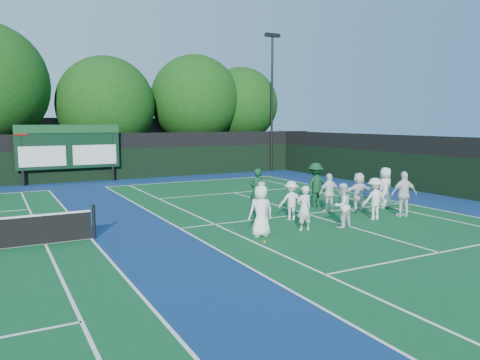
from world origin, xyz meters
name	(u,v)px	position (x,y,z in m)	size (l,w,h in m)	color
ground	(322,219)	(0.00, 0.00, 0.00)	(120.00, 120.00, 0.00)	#163D10
court_apron	(166,230)	(-6.00, 1.00, 0.00)	(34.00, 32.00, 0.01)	navy
near_court	(306,214)	(0.00, 1.00, 0.01)	(11.05, 23.85, 0.01)	#104E25
back_fence	(85,160)	(-6.00, 16.00, 1.36)	(34.00, 0.08, 3.00)	black
divider_fence_right	(455,170)	(9.00, 1.00, 1.36)	(0.08, 32.00, 3.00)	black
scoreboard	(69,147)	(-7.01, 15.59, 2.19)	(6.00, 0.21, 3.55)	black
clubhouse	(118,143)	(-2.00, 24.00, 2.00)	(18.00, 6.00, 4.00)	#515156
light_pole_right	(272,87)	(7.50, 15.70, 6.30)	(1.20, 0.30, 10.12)	black
tree_c	(108,108)	(-3.71, 19.58, 4.69)	(6.80, 6.80, 8.27)	black
tree_d	(196,102)	(3.06, 19.58, 5.22)	(6.79, 6.79, 8.79)	black
tree_e	(242,106)	(7.07, 19.58, 4.95)	(5.91, 5.91, 8.07)	black
tennis_ball_0	(265,242)	(-3.85, -2.07, 0.03)	(0.07, 0.07, 0.07)	yellow
tennis_ball_1	(342,208)	(2.07, 1.22, 0.03)	(0.07, 0.07, 0.07)	yellow
tennis_ball_2	(415,213)	(3.98, -1.04, 0.03)	(0.07, 0.07, 0.07)	yellow
tennis_ball_4	(291,204)	(0.70, 3.14, 0.03)	(0.07, 0.07, 0.07)	yellow
tennis_ball_5	(370,210)	(2.79, 0.31, 0.03)	(0.07, 0.07, 0.07)	yellow
player_front_0	(261,211)	(-3.52, -1.29, 0.85)	(0.83, 0.54, 1.70)	white
player_front_1	(304,208)	(-1.78, -1.28, 0.78)	(0.57, 0.38, 1.57)	silver
player_front_2	(342,205)	(-0.33, -1.53, 0.79)	(0.77, 0.60, 1.59)	white
player_front_3	(374,199)	(1.66, -1.08, 0.81)	(1.04, 0.60, 1.61)	white
player_front_4	(404,194)	(3.09, -1.21, 0.90)	(1.06, 0.44, 1.81)	white
player_back_0	(260,202)	(-2.37, 0.69, 0.76)	(0.74, 0.58, 1.52)	white
player_back_1	(291,201)	(-1.17, 0.40, 0.75)	(0.97, 0.56, 1.50)	white
player_back_2	(329,193)	(1.07, 0.89, 0.81)	(0.95, 0.40, 1.62)	white
player_back_3	(358,192)	(2.36, 0.57, 0.82)	(1.51, 0.48, 1.63)	white
player_back_4	(385,188)	(3.83, 0.52, 0.89)	(0.87, 0.56, 1.78)	white
coach_left	(257,190)	(-1.58, 2.30, 0.92)	(0.67, 0.44, 1.83)	#0F3A22
coach_right	(315,185)	(1.31, 2.16, 0.98)	(1.26, 0.73, 1.95)	#103D21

